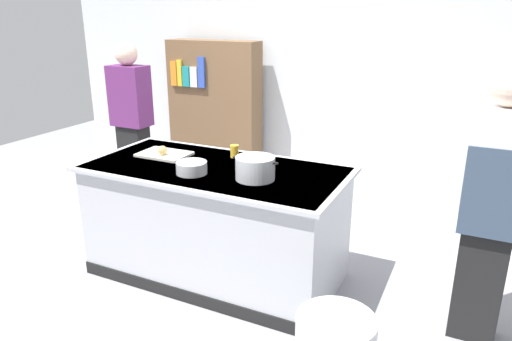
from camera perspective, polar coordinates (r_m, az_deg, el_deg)
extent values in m
plane|color=gray|center=(3.92, -4.67, -12.19)|extent=(10.00, 10.00, 0.00)
cube|color=silver|center=(5.30, 6.73, 13.07)|extent=(6.40, 0.12, 3.00)
cube|color=#B7BABF|center=(3.71, -4.86, -6.21)|extent=(1.90, 0.90, 0.90)
cube|color=#B7BABF|center=(3.55, -5.05, 0.17)|extent=(1.98, 0.98, 0.03)
cube|color=black|center=(3.57, -8.51, -14.78)|extent=(1.90, 0.01, 0.10)
cube|color=silver|center=(3.89, -10.99, 1.94)|extent=(0.40, 0.28, 0.02)
sphere|color=tan|center=(3.83, -11.21, 2.39)|extent=(0.07, 0.07, 0.07)
cylinder|color=#B7BABF|center=(3.26, -0.10, 0.29)|extent=(0.27, 0.27, 0.16)
cube|color=black|center=(3.31, -2.47, 1.58)|extent=(0.04, 0.02, 0.01)
cube|color=black|center=(3.18, 2.36, 0.87)|extent=(0.04, 0.02, 0.01)
cylinder|color=#B7BABF|center=(3.42, -7.78, 0.34)|extent=(0.22, 0.22, 0.09)
cylinder|color=yellow|center=(3.76, -2.60, 2.34)|extent=(0.07, 0.07, 0.10)
cube|color=black|center=(3.34, 25.36, -11.10)|extent=(0.28, 0.20, 0.90)
cube|color=white|center=(3.06, 27.28, 1.26)|extent=(0.38, 0.24, 0.60)
sphere|color=beige|center=(2.98, 28.46, 8.79)|extent=(0.22, 0.22, 0.22)
cube|color=#38475B|center=(3.00, 26.78, -2.67)|extent=(0.34, 0.02, 0.54)
cube|color=black|center=(5.13, -14.28, 0.42)|extent=(0.28, 0.20, 0.90)
cube|color=#632965|center=(4.95, -14.98, 8.68)|extent=(0.38, 0.24, 0.60)
sphere|color=beige|center=(4.90, -15.38, 13.39)|extent=(0.22, 0.22, 0.22)
cube|color=brown|center=(5.58, -4.99, 6.64)|extent=(1.10, 0.28, 1.70)
cube|color=orange|center=(5.60, -9.86, 11.46)|extent=(0.08, 0.03, 0.28)
cube|color=yellow|center=(5.56, -9.17, 11.53)|extent=(0.06, 0.03, 0.29)
cube|color=teal|center=(5.51, -8.42, 11.15)|extent=(0.09, 0.03, 0.23)
cube|color=white|center=(5.45, -7.50, 11.11)|extent=(0.09, 0.03, 0.22)
cube|color=#3351B7|center=(5.39, -6.59, 11.67)|extent=(0.08, 0.03, 0.34)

